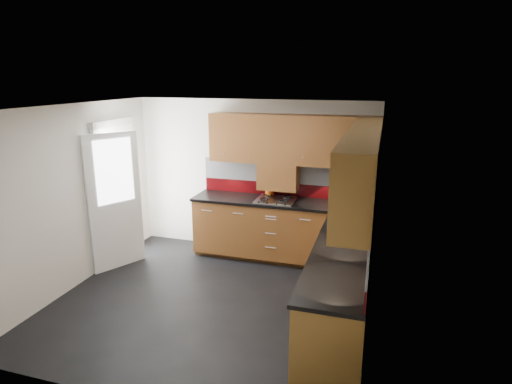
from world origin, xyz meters
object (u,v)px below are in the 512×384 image
(utensil_pot, at_px, (269,190))
(food_processor, at_px, (346,222))
(gas_hob, at_px, (276,200))
(toaster, at_px, (361,199))

(utensil_pot, height_order, food_processor, utensil_pot)
(food_processor, bearing_deg, gas_hob, 136.26)
(gas_hob, relative_size, utensil_pot, 1.26)
(toaster, relative_size, food_processor, 0.92)
(gas_hob, distance_m, utensil_pot, 0.28)
(utensil_pot, bearing_deg, toaster, -2.84)
(utensil_pot, height_order, toaster, utensil_pot)
(gas_hob, height_order, food_processor, food_processor)
(gas_hob, height_order, utensil_pot, utensil_pot)
(food_processor, bearing_deg, utensil_pot, 134.58)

